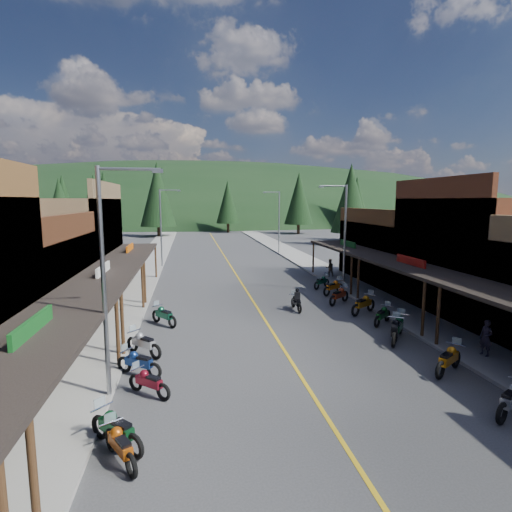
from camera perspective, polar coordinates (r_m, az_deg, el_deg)
name	(u,v)px	position (r m, az deg, el deg)	size (l,w,h in m)	color
ground	(273,332)	(21.42, 2.38, -10.79)	(220.00, 220.00, 0.00)	#38383A
centerline	(232,268)	(40.65, -3.41, -1.78)	(0.15, 90.00, 0.01)	gold
sidewalk_west	(144,270)	(40.67, -15.70, -1.97)	(3.40, 94.00, 0.15)	gray
sidewalk_east	(315,265)	(42.42, 8.36, -1.35)	(3.40, 94.00, 0.15)	gray
shop_west_3	(58,246)	(32.76, -26.44, 1.24)	(10.90, 10.20, 8.20)	brown
shop_east_2	(487,256)	(28.26, 30.15, 0.05)	(10.90, 9.00, 8.20)	#562B19
shop_east_3	(404,252)	(36.20, 20.34, 0.57)	(10.90, 10.20, 6.20)	#4C2D16
streetlight_0	(108,273)	(14.32, -20.44, -2.29)	(2.16, 0.18, 8.00)	gray
streetlight_1	(162,224)	(42.00, -13.25, 4.45)	(2.16, 0.18, 8.00)	gray
streetlight_2	(343,233)	(30.09, 12.33, 3.17)	(2.16, 0.18, 8.00)	gray
streetlight_3	(278,219)	(51.13, 3.15, 5.25)	(2.16, 0.18, 8.00)	gray
ridge_hill	(200,218)	(155.05, -7.94, 5.36)	(310.00, 140.00, 60.00)	black
pine_1	(94,199)	(92.00, -22.10, 7.62)	(5.88, 5.88, 12.50)	black
pine_2	(158,194)	(78.06, -13.89, 8.56)	(6.72, 6.72, 14.00)	black
pine_3	(228,202)	(86.23, -4.05, 7.69)	(5.04, 5.04, 11.00)	black
pine_4	(299,198)	(82.87, 6.13, 8.18)	(5.88, 5.88, 12.50)	black
pine_5	(350,196)	(99.47, 13.26, 8.40)	(6.72, 6.72, 14.00)	black
pine_6	(414,202)	(97.72, 21.62, 7.19)	(5.04, 5.04, 11.00)	black
pine_7	(63,199)	(99.79, -25.87, 7.39)	(5.88, 5.88, 12.50)	black
pine_8	(60,207)	(62.44, -26.20, 6.33)	(4.48, 4.48, 10.00)	black
pine_9	(356,203)	(70.71, 14.16, 7.33)	(4.93, 4.93, 10.80)	black
pine_10	(105,201)	(71.19, -20.83, 7.38)	(5.38, 5.38, 11.60)	black
pine_11	(351,198)	(62.70, 13.37, 8.04)	(5.82, 5.82, 12.40)	black
bike_west_3	(120,444)	(12.07, -18.84, -24.08)	(0.65, 1.96, 1.12)	#B74D0D
bike_west_4	(116,428)	(12.66, -19.36, -22.12)	(0.73, 2.20, 1.26)	#0C401D
bike_west_5	(149,381)	(15.24, -15.05, -16.87)	(0.64, 1.93, 1.10)	maroon
bike_west_6	(139,362)	(16.87, -16.40, -14.27)	(0.69, 2.08, 1.19)	navy
bike_west_7	(143,342)	(18.82, -15.78, -11.78)	(0.73, 2.18, 1.25)	#A6A6AB
bike_west_8	(164,314)	(22.90, -13.02, -8.13)	(0.72, 2.16, 1.23)	#0D442D
bike_east_4	(512,398)	(15.81, 32.73, -16.68)	(0.73, 2.18, 1.24)	#97979C
bike_east_5	(449,358)	(18.13, 25.82, -13.01)	(0.74, 2.23, 1.27)	#C6710E
bike_east_6	(395,329)	(20.88, 19.25, -9.86)	(0.76, 2.28, 1.30)	black
bike_east_7	(398,326)	(21.46, 19.66, -9.36)	(0.77, 2.32, 1.33)	#0E4623
bike_east_8	(383,314)	(23.53, 17.62, -7.94)	(0.68, 2.05, 1.17)	#0C3E15
bike_east_9	(363,303)	(25.31, 15.10, -6.52)	(0.78, 2.35, 1.34)	#995B0A
bike_east_10	(339,295)	(27.30, 11.79, -5.41)	(0.75, 2.25, 1.29)	maroon
bike_east_11	(333,286)	(29.85, 11.00, -4.26)	(0.74, 2.22, 1.27)	#CA620E
bike_east_12	(322,281)	(31.86, 9.37, -3.56)	(0.67, 2.01, 1.15)	#0B3A26
rider_on_bike	(296,301)	(25.35, 5.79, -6.44)	(0.70, 1.96, 1.48)	black
pedestrian_east_a	(486,338)	(20.36, 30.01, -10.07)	(0.58, 0.38, 1.60)	#231D2C
pedestrian_east_b	(330,268)	(36.12, 10.47, -1.64)	(0.76, 0.44, 1.57)	brown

